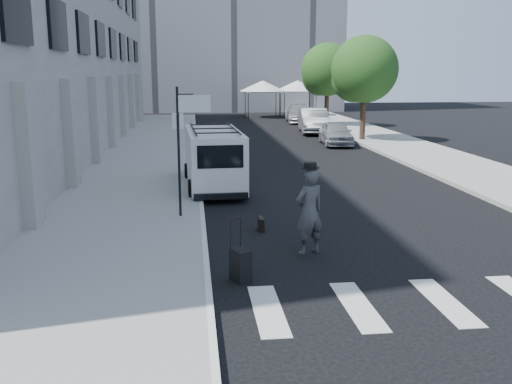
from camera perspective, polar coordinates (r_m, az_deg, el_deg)
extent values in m
plane|color=black|center=(13.00, 3.83, -6.19)|extent=(120.00, 120.00, 0.00)
cube|color=gray|center=(28.49, -10.45, 3.82)|extent=(4.50, 48.00, 0.15)
cube|color=gray|center=(34.28, 12.79, 5.09)|extent=(4.00, 56.00, 0.15)
cylinder|color=black|center=(15.50, -7.73, 3.93)|extent=(0.07, 0.07, 3.50)
cube|color=white|center=(15.42, -7.82, 7.06)|extent=(0.30, 0.03, 0.42)
cube|color=white|center=(15.37, -6.17, 8.77)|extent=(0.85, 0.06, 0.45)
cylinder|color=black|center=(33.72, 10.63, 7.33)|extent=(0.32, 0.32, 2.80)
sphere|color=#1B4115|center=(33.61, 10.82, 11.97)|extent=(3.80, 3.80, 3.80)
sphere|color=#1B4115|center=(34.08, 9.82, 11.05)|extent=(2.66, 2.66, 2.66)
cylinder|color=black|center=(42.38, 7.07, 8.37)|extent=(0.32, 0.32, 2.80)
sphere|color=#1B4115|center=(42.30, 7.17, 12.07)|extent=(3.80, 3.80, 3.80)
sphere|color=#1B4115|center=(42.80, 6.42, 11.32)|extent=(2.66, 2.66, 2.66)
cylinder|color=black|center=(49.07, -0.78, 8.60)|extent=(0.06, 0.06, 2.20)
cylinder|color=black|center=(49.42, 2.49, 8.62)|extent=(0.06, 0.06, 2.20)
cylinder|color=black|center=(51.85, -1.09, 8.79)|extent=(0.06, 0.06, 2.20)
cylinder|color=black|center=(52.19, 2.01, 8.81)|extent=(0.06, 0.06, 2.20)
cube|color=white|center=(50.56, 0.66, 10.01)|extent=(3.00, 3.00, 0.12)
cone|color=white|center=(50.54, 0.66, 10.58)|extent=(4.00, 4.00, 0.90)
cylinder|color=black|center=(49.98, 2.86, 8.65)|extent=(0.06, 0.06, 2.20)
cylinder|color=black|center=(50.51, 6.03, 8.64)|extent=(0.06, 0.06, 2.20)
cylinder|color=black|center=(52.74, 2.36, 8.84)|extent=(0.06, 0.06, 2.20)
cylinder|color=black|center=(53.24, 5.38, 8.82)|extent=(0.06, 0.06, 2.20)
cube|color=white|center=(51.54, 4.18, 10.02)|extent=(3.00, 3.00, 0.12)
cone|color=white|center=(51.53, 4.19, 10.58)|extent=(4.00, 4.00, 0.90)
imported|color=#3F3F42|center=(12.78, 5.35, -1.95)|extent=(0.85, 0.73, 1.96)
cube|color=black|center=(14.77, 0.51, -3.22)|extent=(0.13, 0.44, 0.34)
cube|color=black|center=(11.26, -1.55, -7.34)|extent=(0.44, 0.52, 0.65)
cylinder|color=black|center=(11.19, -2.58, -4.21)|extent=(0.02, 0.02, 0.62)
cylinder|color=black|center=(11.29, -1.57, -4.05)|extent=(0.02, 0.02, 0.62)
cube|color=black|center=(11.16, -2.08, -2.64)|extent=(0.24, 0.13, 0.03)
cube|color=white|center=(19.75, -4.23, 3.48)|extent=(1.97, 4.83, 1.85)
cube|color=white|center=(22.38, -4.78, 3.28)|extent=(1.71, 0.87, 0.97)
cube|color=black|center=(17.37, -3.59, 3.55)|extent=(1.41, 0.13, 0.71)
cylinder|color=black|center=(21.48, -6.81, 1.98)|extent=(0.28, 0.68, 0.67)
cylinder|color=black|center=(21.60, -2.36, 2.12)|extent=(0.28, 0.68, 0.67)
cylinder|color=black|center=(18.28, -6.39, 0.22)|extent=(0.28, 0.68, 0.67)
cylinder|color=black|center=(18.43, -1.18, 0.39)|extent=(0.28, 0.68, 0.67)
imported|color=#95989C|center=(31.99, 7.99, 5.85)|extent=(1.87, 4.00, 1.32)
imported|color=slate|center=(37.98, 5.79, 7.09)|extent=(2.24, 5.09, 1.62)
imported|color=gray|center=(45.83, 4.31, 7.83)|extent=(2.37, 4.99, 1.40)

